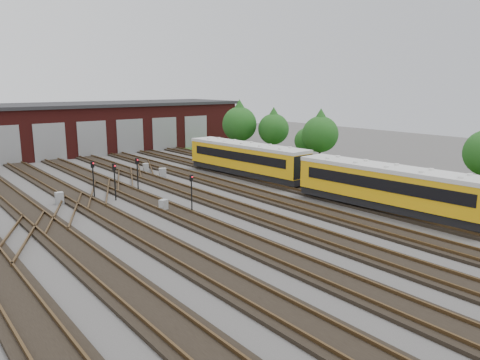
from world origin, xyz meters
TOP-DOWN VIEW (x-y plane):
  - ground at (0.00, 0.00)m, footprint 120.00×120.00m
  - track_network at (-0.17, 0.59)m, footprint 30.40×70.00m
  - maintenance_shed at (-0.01, 39.97)m, footprint 51.00×12.50m
  - grass_verge at (19.00, 10.00)m, footprint 8.00×55.00m
  - metro_train at (10.00, -3.51)m, footprint 3.55×46.37m
  - signal_mast_0 at (-4.82, 13.08)m, footprint 0.29×0.28m
  - signal_mast_1 at (-3.72, 11.52)m, footprint 0.29×0.28m
  - signal_mast_2 at (-1.02, 13.20)m, footprint 0.28×0.26m
  - signal_mast_3 at (-1.20, 4.48)m, footprint 0.25×0.23m
  - relay_cabinet_1 at (-7.52, 12.99)m, footprint 0.57×0.48m
  - relay_cabinet_2 at (-2.40, 6.32)m, footprint 0.65×0.60m
  - relay_cabinet_3 at (3.51, 20.81)m, footprint 0.66×0.60m
  - relay_cabinet_4 at (3.16, 16.65)m, footprint 0.76×0.70m
  - tree_0 at (17.57, 23.35)m, footprint 4.23×4.23m
  - tree_1 at (20.07, 19.88)m, footprint 3.71×3.71m
  - tree_2 at (19.35, 11.68)m, footprint 3.83×3.83m
  - tree_3 at (19.80, 13.97)m, footprint 2.85×2.85m
  - bush_0 at (16.31, 9.78)m, footprint 1.32×1.32m
  - bush_1 at (16.52, 21.56)m, footprint 1.21×1.21m
  - bush_2 at (20.63, 28.41)m, footprint 1.31×1.31m

SIDE VIEW (x-z plane):
  - ground at x=0.00m, z-range 0.00..0.00m
  - grass_verge at x=19.00m, z-range 0.00..0.05m
  - track_network at x=-0.17m, z-range -0.06..0.27m
  - relay_cabinet_2 at x=-2.40m, z-range 0.00..0.89m
  - relay_cabinet_3 at x=3.51m, z-range 0.00..0.91m
  - relay_cabinet_1 at x=-7.52m, z-range 0.00..0.92m
  - relay_cabinet_4 at x=3.16m, z-range 0.00..1.05m
  - bush_1 at x=16.52m, z-range 0.00..1.21m
  - bush_2 at x=20.63m, z-range 0.00..1.31m
  - bush_0 at x=16.31m, z-range 0.00..1.32m
  - signal_mast_3 at x=-1.20m, z-range 0.39..3.18m
  - metro_train at x=10.00m, z-range 0.37..3.31m
  - signal_mast_2 at x=-1.02m, z-range 0.42..3.28m
  - signal_mast_1 at x=-3.72m, z-range 0.42..3.30m
  - signal_mast_0 at x=-4.82m, z-range 0.43..3.40m
  - tree_3 at x=19.80m, z-range 0.67..5.39m
  - maintenance_shed at x=-0.01m, z-range 0.03..6.38m
  - tree_1 at x=20.07m, z-range 0.88..7.03m
  - tree_2 at x=19.35m, z-range 0.90..7.26m
  - tree_0 at x=17.57m, z-range 1.00..8.02m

